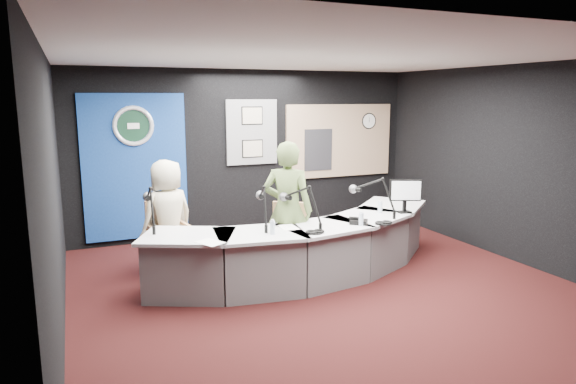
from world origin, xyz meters
name	(u,v)px	position (x,y,z in m)	size (l,w,h in m)	color
ground	(328,289)	(0.00, 0.00, 0.00)	(6.00, 6.00, 0.00)	black
ceiling	(331,56)	(0.00, 0.00, 2.80)	(6.00, 6.00, 0.02)	silver
wall_back	(249,153)	(0.00, 3.00, 1.40)	(6.00, 0.02, 2.80)	black
wall_front	(540,242)	(0.00, -3.00, 1.40)	(6.00, 0.02, 2.80)	black
wall_left	(54,196)	(-3.00, 0.00, 1.40)	(0.02, 6.00, 2.80)	black
wall_right	(518,165)	(3.00, 0.00, 1.40)	(0.02, 6.00, 2.80)	black
broadcast_desk	(306,248)	(-0.05, 0.55, 0.38)	(4.50, 1.90, 0.75)	#B6B8BA
backdrop_panel	(135,167)	(-1.90, 2.97, 1.25)	(1.60, 0.05, 2.30)	navy
agency_seal	(133,126)	(-1.90, 2.93, 1.90)	(0.63, 0.63, 0.07)	silver
seal_center	(133,126)	(-1.90, 2.94, 1.90)	(0.48, 0.48, 0.01)	black
pinboard	(252,132)	(0.05, 2.97, 1.75)	(0.90, 0.04, 1.10)	slate
framed_photo_upper	(252,116)	(0.05, 2.94, 2.03)	(0.34, 0.02, 0.27)	gray
framed_photo_lower	(253,149)	(0.05, 2.94, 1.47)	(0.34, 0.02, 0.27)	gray
booth_window_frame	(340,141)	(1.75, 2.97, 1.55)	(2.12, 0.06, 1.32)	#A18165
booth_glow	(340,141)	(1.75, 2.96, 1.55)	(2.00, 0.02, 1.20)	#E2B58E
equipment_rack	(318,150)	(1.30, 2.94, 1.40)	(0.55, 0.02, 0.75)	black
wall_clock	(369,121)	(2.35, 2.94, 1.90)	(0.28, 0.28, 0.01)	white
armchair_left	(168,233)	(-1.68, 1.44, 0.53)	(0.60, 0.60, 1.06)	tan
armchair_right	(288,242)	(-0.28, 0.63, 0.47)	(0.53, 0.53, 0.94)	tan
draped_jacket	(166,223)	(-1.67, 1.69, 0.62)	(0.50, 0.10, 0.70)	slate
person_man	(168,216)	(-1.68, 1.44, 0.77)	(0.75, 0.49, 1.53)	beige
person_woman	(288,210)	(-0.28, 0.63, 0.90)	(0.65, 0.43, 1.80)	#506434
computer_monitor	(405,190)	(1.41, 0.44, 1.07)	(0.45, 0.03, 0.31)	black
desk_phone	(359,222)	(0.50, 0.14, 0.78)	(0.22, 0.17, 0.05)	black
headphones_near	(384,223)	(0.78, 0.00, 0.77)	(0.22, 0.22, 0.04)	black
headphones_far	(315,232)	(-0.22, -0.06, 0.77)	(0.21, 0.21, 0.03)	black
paper_stack	(210,242)	(-1.46, 0.04, 0.75)	(0.21, 0.31, 0.00)	white
notepad	(288,227)	(-0.40, 0.31, 0.75)	(0.20, 0.28, 0.00)	white
boom_mic_a	(150,204)	(-1.97, 0.94, 1.05)	(0.16, 0.74, 0.60)	black
boom_mic_b	(263,203)	(-0.67, 0.48, 1.05)	(0.27, 0.72, 0.60)	black
boom_mic_c	(302,203)	(-0.24, 0.27, 1.05)	(0.36, 0.69, 0.60)	black
boom_mic_d	(373,194)	(0.91, 0.45, 1.05)	(0.45, 0.65, 0.60)	black
water_bottles	(332,216)	(0.20, 0.31, 0.84)	(1.85, 0.58, 0.18)	silver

